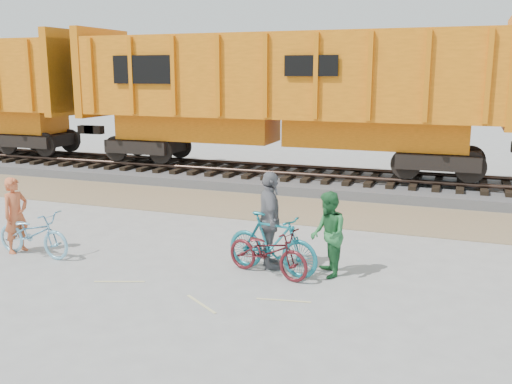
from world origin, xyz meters
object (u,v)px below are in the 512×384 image
Objects in this scene: bicycle_blue at (33,233)px; hopper_car_center at (281,93)px; bicycle_maroon at (268,251)px; bicycle_teal at (272,243)px; person_woman at (270,220)px; person_man at (328,234)px; person_solo at (16,215)px.

hopper_car_center is at bearing -10.46° from bicycle_blue.
bicycle_maroon is (2.51, -8.55, -2.55)m from hopper_car_center.
bicycle_teal reaches higher than bicycle_blue.
person_woman is (2.41, -8.15, -2.08)m from hopper_car_center.
person_solo is at bearing -107.35° from person_man.
bicycle_maroon is 1.10× the size of person_man.
person_man is at bearing -73.11° from person_solo.
person_man is (5.84, 0.93, 0.31)m from bicycle_blue.
bicycle_blue is at bearing 113.12° from bicycle_maroon.
person_man is at bearing -54.54° from bicycle_maroon.
bicycle_teal is 1.04m from person_man.
hopper_car_center reaches higher than bicycle_blue.
bicycle_teal is at bearing -177.07° from person_woman.
hopper_car_center is 9.75m from bicycle_blue.
hopper_car_center is at bearing 32.68° from bicycle_maroon.
person_man is at bearing -77.25° from bicycle_blue.
hopper_car_center is 9.11m from bicycle_teal.
person_solo reaches higher than bicycle_blue.
bicycle_blue is 0.95× the size of bicycle_teal.
person_man is at bearing -66.61° from bicycle_teal.
hopper_car_center reaches higher than person_woman.
bicycle_blue is 1.14× the size of person_man.
person_woman is at bearing 30.35° from bicycle_maroon.
person_solo is (-5.31, -0.47, 0.33)m from bicycle_maroon.
bicycle_teal is at bearing -77.72° from bicycle_blue.
bicycle_blue is 0.60m from person_solo.
person_solo is at bearing 108.83° from bicycle_teal.
hopper_car_center is 8.11× the size of bicycle_maroon.
person_woman is (5.21, 0.87, 0.15)m from person_solo.
bicycle_maroon is at bearing -79.51° from bicycle_blue.
bicycle_blue is at bearing -104.14° from hopper_car_center.
bicycle_blue is 5.92m from person_man.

